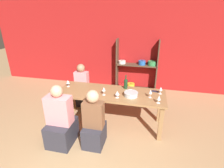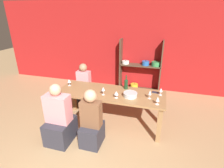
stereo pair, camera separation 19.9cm
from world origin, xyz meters
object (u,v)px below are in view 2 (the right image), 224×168
(mixing_bowl, at_px, (130,94))
(wine_bottle_green, at_px, (126,84))
(dining_table, at_px, (111,97))
(person_near_a, at_px, (60,121))
(wine_glass_white_c, at_px, (150,93))
(person_far_a, at_px, (84,89))
(wine_glass_red_b, at_px, (103,89))
(wine_glass_empty_a, at_px, (116,93))
(wine_glass_white_b, at_px, (161,90))
(shelf_unit, at_px, (140,71))
(wine_glass_white_a, at_px, (158,99))
(cell_phone, at_px, (156,92))
(person_near_b, at_px, (92,124))
(wine_glass_red_a, at_px, (69,81))

(mixing_bowl, height_order, wine_bottle_green, wine_bottle_green)
(dining_table, bearing_deg, person_near_a, -134.01)
(wine_glass_white_c, bearing_deg, person_far_a, 156.01)
(mixing_bowl, distance_m, wine_glass_white_c, 0.38)
(mixing_bowl, bearing_deg, wine_glass_red_b, -173.10)
(wine_glass_empty_a, bearing_deg, wine_glass_white_b, 23.73)
(shelf_unit, distance_m, wine_glass_white_a, 2.38)
(mixing_bowl, distance_m, cell_phone, 0.58)
(wine_glass_red_b, relative_size, wine_glass_empty_a, 1.20)
(dining_table, bearing_deg, wine_glass_white_a, -14.86)
(mixing_bowl, xyz_separation_m, person_far_a, (-1.39, 0.81, -0.40))
(shelf_unit, distance_m, wine_glass_white_c, 2.15)
(shelf_unit, height_order, wine_glass_empty_a, shelf_unit)
(wine_glass_empty_a, distance_m, cell_phone, 0.87)
(wine_glass_red_b, height_order, wine_glass_empty_a, wine_glass_red_b)
(shelf_unit, height_order, wine_glass_red_b, shelf_unit)
(wine_glass_white_c, distance_m, cell_phone, 0.34)
(wine_glass_white_a, bearing_deg, wine_glass_white_b, 83.76)
(wine_glass_white_c, xyz_separation_m, person_near_a, (-1.59, -0.74, -0.47))
(wine_glass_white_b, bearing_deg, shelf_unit, 109.50)
(person_near_b, bearing_deg, wine_glass_red_b, 85.70)
(cell_phone, distance_m, person_near_b, 1.48)
(wine_glass_white_b, height_order, wine_glass_empty_a, wine_glass_white_b)
(shelf_unit, distance_m, wine_glass_empty_a, 2.26)
(mixing_bowl, bearing_deg, person_near_a, -149.35)
(person_far_a, relative_size, person_near_b, 1.00)
(wine_glass_red_b, distance_m, person_far_a, 1.31)
(wine_glass_empty_a, xyz_separation_m, person_far_a, (-1.13, 0.94, -0.45))
(wine_glass_white_b, distance_m, wine_glass_red_a, 2.03)
(mixing_bowl, distance_m, wine_glass_empty_a, 0.29)
(wine_glass_red_b, bearing_deg, wine_bottle_green, 47.62)
(dining_table, bearing_deg, wine_glass_white_c, -4.16)
(shelf_unit, height_order, wine_glass_white_c, shelf_unit)
(wine_glass_white_a, height_order, wine_glass_red_b, wine_glass_red_b)
(person_near_b, bearing_deg, mixing_bowl, 46.94)
(person_near_b, bearing_deg, wine_glass_red_a, 136.92)
(person_near_a, bearing_deg, wine_bottle_green, 45.67)
(wine_glass_white_c, relative_size, wine_glass_empty_a, 1.22)
(wine_glass_white_c, bearing_deg, shelf_unit, 102.41)
(wine_glass_red_b, bearing_deg, wine_glass_red_a, 165.05)
(wine_glass_white_a, xyz_separation_m, wine_glass_red_b, (-1.08, 0.11, 0.02))
(shelf_unit, bearing_deg, wine_glass_red_b, -102.09)
(wine_glass_white_a, bearing_deg, person_near_a, -162.63)
(wine_glass_empty_a, relative_size, cell_phone, 0.90)
(wine_glass_white_c, relative_size, wine_glass_red_a, 1.15)
(wine_glass_red_b, bearing_deg, mixing_bowl, 6.90)
(wine_bottle_green, relative_size, person_near_a, 0.26)
(mixing_bowl, xyz_separation_m, wine_bottle_green, (-0.16, 0.35, 0.07))
(shelf_unit, xyz_separation_m, person_near_a, (-1.13, -2.83, -0.19))
(wine_glass_red_a, distance_m, cell_phone, 1.94)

